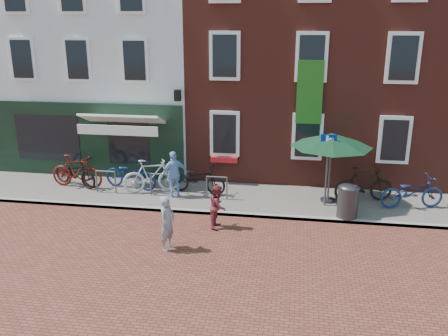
% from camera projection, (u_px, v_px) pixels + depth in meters
% --- Properties ---
extents(ground, '(80.00, 80.00, 0.00)m').
position_uv_depth(ground, '(195.00, 214.00, 15.42)').
color(ground, brown).
extents(sidewalk, '(24.00, 3.00, 0.10)m').
position_uv_depth(sidewalk, '(232.00, 198.00, 16.67)').
color(sidewalk, slate).
rests_on(sidewalk, ground).
extents(building_stucco, '(8.00, 8.00, 9.00)m').
position_uv_depth(building_stucco, '(118.00, 55.00, 21.41)').
color(building_stucco, silver).
rests_on(building_stucco, ground).
extents(building_brick_mid, '(6.00, 8.00, 10.00)m').
position_uv_depth(building_brick_mid, '(274.00, 44.00, 20.22)').
color(building_brick_mid, maroon).
rests_on(building_brick_mid, ground).
extents(building_brick_right, '(6.00, 8.00, 10.00)m').
position_uv_depth(building_brick_right, '(423.00, 46.00, 19.32)').
color(building_brick_right, maroon).
rests_on(building_brick_right, ground).
extents(litter_bin, '(0.64, 0.64, 1.18)m').
position_uv_depth(litter_bin, '(348.00, 199.00, 14.77)').
color(litter_bin, '#363638').
rests_on(litter_bin, sidewalk).
extents(parking_sign, '(0.50, 0.07, 2.43)m').
position_uv_depth(parking_sign, '(328.00, 157.00, 15.39)').
color(parking_sign, '#4C4C4F').
rests_on(parking_sign, sidewalk).
extents(parasol, '(2.68, 2.68, 2.48)m').
position_uv_depth(parasol, '(332.00, 137.00, 15.57)').
color(parasol, '#4C4C4F').
rests_on(parasol, sidewalk).
extents(woman, '(0.52, 0.64, 1.54)m').
position_uv_depth(woman, '(167.00, 223.00, 12.86)').
color(woman, gray).
rests_on(woman, ground).
extents(boy, '(0.53, 0.67, 1.34)m').
position_uv_depth(boy, '(218.00, 206.00, 14.28)').
color(boy, maroon).
rests_on(boy, ground).
extents(cafe_person, '(1.00, 0.89, 1.62)m').
position_uv_depth(cafe_person, '(174.00, 174.00, 16.46)').
color(cafe_person, '#85ACDD').
rests_on(cafe_person, sidewalk).
extents(bicycle_0, '(2.20, 1.47, 1.10)m').
position_uv_depth(bicycle_0, '(75.00, 171.00, 17.60)').
color(bicycle_0, black).
rests_on(bicycle_0, sidewalk).
extents(bicycle_1, '(2.06, 0.75, 1.22)m').
position_uv_depth(bicycle_1, '(77.00, 171.00, 17.44)').
color(bicycle_1, '#5A130D').
rests_on(bicycle_1, sidewalk).
extents(bicycle_2, '(2.19, 1.15, 1.10)m').
position_uv_depth(bicycle_2, '(131.00, 174.00, 17.32)').
color(bicycle_2, navy).
rests_on(bicycle_2, sidewalk).
extents(bicycle_3, '(2.10, 1.22, 1.22)m').
position_uv_depth(bicycle_3, '(151.00, 176.00, 16.92)').
color(bicycle_3, '#BABBBD').
rests_on(bicycle_3, sidewalk).
extents(bicycle_4, '(2.17, 1.04, 1.10)m').
position_uv_depth(bicycle_4, '(197.00, 178.00, 16.86)').
color(bicycle_4, black).
rests_on(bicycle_4, sidewalk).
extents(bicycle_5, '(2.10, 1.02, 1.22)m').
position_uv_depth(bicycle_5, '(364.00, 184.00, 16.08)').
color(bicycle_5, black).
rests_on(bicycle_5, sidewalk).
extents(bicycle_6, '(2.19, 1.17, 1.10)m').
position_uv_depth(bicycle_6, '(412.00, 192.00, 15.53)').
color(bicycle_6, navy).
rests_on(bicycle_6, sidewalk).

